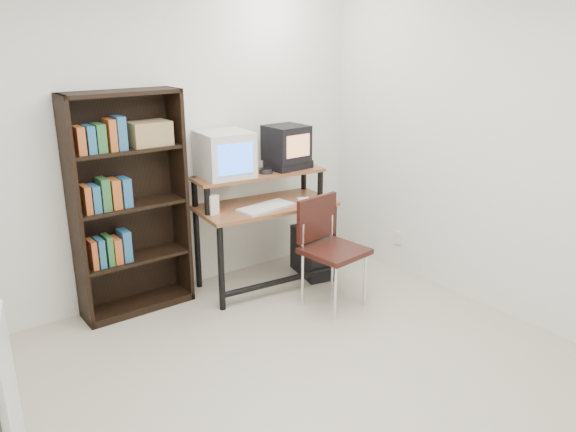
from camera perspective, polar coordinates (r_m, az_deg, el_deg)
floor at (r=3.48m, az=2.04°, el=-19.20°), size 4.00×4.00×0.01m
back_wall at (r=4.57m, az=-13.83°, el=7.44°), size 4.00×0.01×2.60m
right_wall at (r=4.40m, az=23.10°, el=6.11°), size 0.01×4.00×2.60m
computer_desk at (r=4.76m, az=-2.40°, el=0.68°), size 1.20×0.70×0.98m
crt_monitor at (r=4.63m, az=-6.46°, el=6.20°), size 0.44×0.44×0.38m
vcr at (r=4.91m, az=0.03°, el=5.20°), size 0.37×0.28×0.08m
crt_tv at (r=4.86m, az=-0.17°, el=7.40°), size 0.33×0.33×0.30m
cd_spindle at (r=4.73m, az=-2.28°, el=4.52°), size 0.13×0.13×0.05m
keyboard at (r=4.60m, az=-2.25°, el=0.80°), size 0.49×0.26×0.03m
mousepad at (r=4.81m, az=1.63°, el=1.37°), size 0.26×0.24×0.01m
mouse at (r=4.82m, az=1.59°, el=1.65°), size 0.11×0.09×0.03m
desk_speaker at (r=4.48m, az=-7.69°, el=1.08°), size 0.09×0.08×0.17m
pc_tower at (r=5.10m, az=2.29°, el=-3.72°), size 0.29×0.48×0.42m
school_chair at (r=4.46m, az=4.06°, el=-2.46°), size 0.48×0.48×0.88m
bookshelf at (r=4.44m, az=-15.94°, el=1.40°), size 0.86×0.29×1.72m
wall_outlet at (r=5.30m, az=11.05°, el=-2.15°), size 0.02×0.08×0.12m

